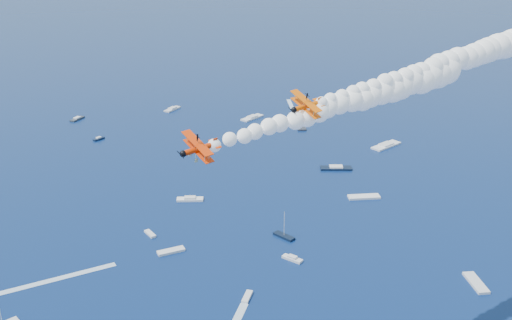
# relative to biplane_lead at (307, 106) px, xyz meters

# --- Properties ---
(biplane_lead) EXTENTS (10.36, 10.51, 6.87)m
(biplane_lead) POSITION_rel_biplane_lead_xyz_m (0.00, 0.00, 0.00)
(biplane_lead) COLOR #F45E05
(biplane_trail) EXTENTS (10.67, 10.88, 6.79)m
(biplane_trail) POSITION_rel_biplane_lead_xyz_m (-14.92, -15.29, -3.32)
(biplane_trail) COLOR #EE3405
(smoke_trail_lead) EXTENTS (63.08, 63.04, 10.61)m
(smoke_trail_lead) POSITION_rel_biplane_lead_xyz_m (21.06, 21.79, 2.31)
(smoke_trail_lead) COLOR white
(smoke_trail_trail) EXTENTS (63.08, 63.06, 10.61)m
(smoke_trail_trail) POSITION_rel_biplane_lead_xyz_m (6.22, 6.42, -1.01)
(smoke_trail_trail) COLOR white
(spectator_boats) EXTENTS (227.02, 186.08, 0.70)m
(spectator_boats) POSITION_rel_biplane_lead_xyz_m (-19.94, 90.37, -56.60)
(spectator_boats) COLOR white
(spectator_boats) RESTS_ON ground
(boat_wakes) EXTENTS (69.09, 215.59, 0.04)m
(boat_wakes) POSITION_rel_biplane_lead_xyz_m (-37.57, 66.40, -56.92)
(boat_wakes) COLOR white
(boat_wakes) RESTS_ON ground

